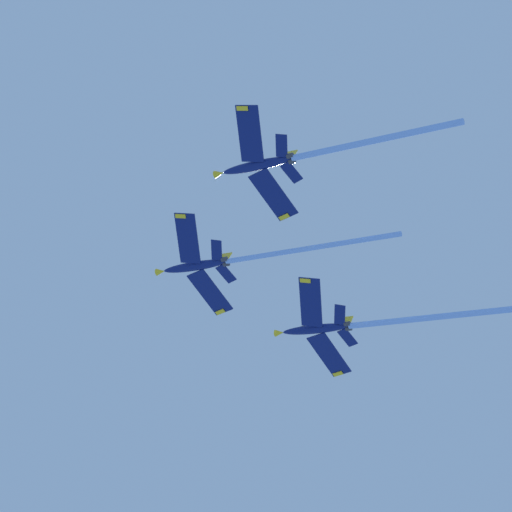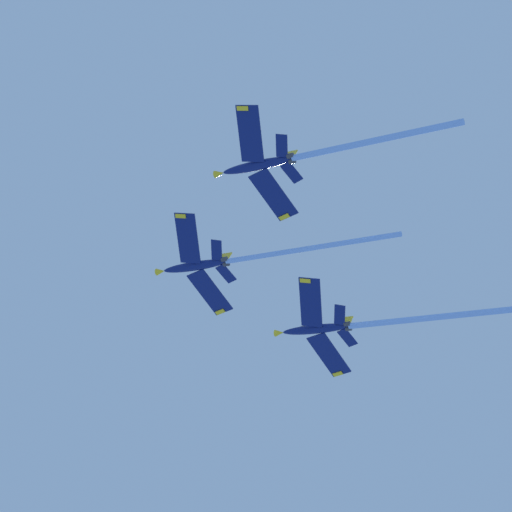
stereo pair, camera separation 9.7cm
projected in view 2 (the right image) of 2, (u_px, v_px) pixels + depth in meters
jet_lead at (229, 261)px, 163.62m from camera, size 23.79×38.14×15.02m
jet_left_wing at (297, 157)px, 150.22m from camera, size 22.78×34.77×14.23m
jet_right_wing at (356, 325)px, 163.52m from camera, size 22.62×36.34×14.81m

